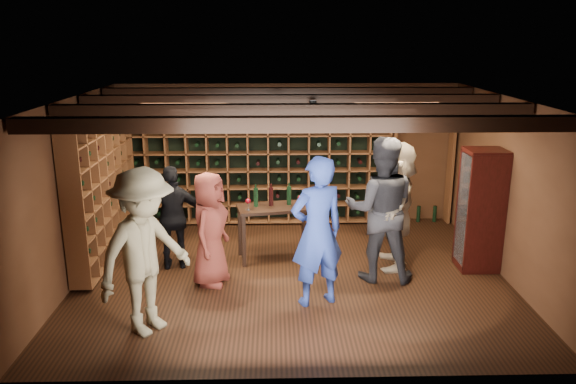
{
  "coord_description": "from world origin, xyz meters",
  "views": [
    {
      "loc": [
        -0.25,
        -7.4,
        3.32
      ],
      "look_at": [
        -0.05,
        0.2,
        1.18
      ],
      "focal_mm": 35.0,
      "sensor_mm": 36.0,
      "label": 1
    }
  ],
  "objects_px": {
    "man_blue_shirt": "(317,232)",
    "guest_beige": "(396,205)",
    "display_cabinet": "(480,212)",
    "guest_khaki": "(144,252)",
    "man_grey_suit": "(381,210)",
    "guest_woman_black": "(174,218)",
    "tasting_table": "(274,212)",
    "guest_red_floral": "(210,229)"
  },
  "relations": [
    {
      "from": "display_cabinet",
      "to": "man_blue_shirt",
      "type": "xyz_separation_m",
      "value": [
        -2.43,
        -1.05,
        0.11
      ]
    },
    {
      "from": "guest_red_floral",
      "to": "tasting_table",
      "type": "relative_size",
      "value": 1.33
    },
    {
      "from": "guest_red_floral",
      "to": "tasting_table",
      "type": "xyz_separation_m",
      "value": [
        0.87,
        0.87,
        -0.05
      ]
    },
    {
      "from": "display_cabinet",
      "to": "guest_khaki",
      "type": "bearing_deg",
      "value": -158.97
    },
    {
      "from": "man_blue_shirt",
      "to": "guest_woman_black",
      "type": "xyz_separation_m",
      "value": [
        -1.99,
        1.19,
        -0.2
      ]
    },
    {
      "from": "guest_khaki",
      "to": "guest_red_floral",
      "type": "bearing_deg",
      "value": 12.27
    },
    {
      "from": "display_cabinet",
      "to": "guest_red_floral",
      "type": "distance_m",
      "value": 3.86
    },
    {
      "from": "display_cabinet",
      "to": "guest_beige",
      "type": "relative_size",
      "value": 0.94
    },
    {
      "from": "guest_red_floral",
      "to": "guest_beige",
      "type": "height_order",
      "value": "guest_beige"
    },
    {
      "from": "guest_khaki",
      "to": "tasting_table",
      "type": "height_order",
      "value": "guest_khaki"
    },
    {
      "from": "guest_beige",
      "to": "man_blue_shirt",
      "type": "bearing_deg",
      "value": -37.77
    },
    {
      "from": "man_blue_shirt",
      "to": "tasting_table",
      "type": "distance_m",
      "value": 1.61
    },
    {
      "from": "guest_woman_black",
      "to": "tasting_table",
      "type": "height_order",
      "value": "guest_woman_black"
    },
    {
      "from": "man_grey_suit",
      "to": "man_blue_shirt",
      "type": "bearing_deg",
      "value": 45.88
    },
    {
      "from": "display_cabinet",
      "to": "guest_red_floral",
      "type": "relative_size",
      "value": 1.11
    },
    {
      "from": "man_grey_suit",
      "to": "guest_red_floral",
      "type": "relative_size",
      "value": 1.28
    },
    {
      "from": "man_grey_suit",
      "to": "guest_beige",
      "type": "height_order",
      "value": "man_grey_suit"
    },
    {
      "from": "man_blue_shirt",
      "to": "guest_beige",
      "type": "bearing_deg",
      "value": -156.75
    },
    {
      "from": "guest_red_floral",
      "to": "guest_khaki",
      "type": "relative_size",
      "value": 0.81
    },
    {
      "from": "display_cabinet",
      "to": "guest_red_floral",
      "type": "height_order",
      "value": "display_cabinet"
    },
    {
      "from": "guest_woman_black",
      "to": "guest_beige",
      "type": "relative_size",
      "value": 0.82
    },
    {
      "from": "display_cabinet",
      "to": "guest_woman_black",
      "type": "bearing_deg",
      "value": 178.19
    },
    {
      "from": "guest_beige",
      "to": "display_cabinet",
      "type": "bearing_deg",
      "value": 91.08
    },
    {
      "from": "man_blue_shirt",
      "to": "man_grey_suit",
      "type": "relative_size",
      "value": 0.95
    },
    {
      "from": "man_blue_shirt",
      "to": "tasting_table",
      "type": "relative_size",
      "value": 1.62
    },
    {
      "from": "guest_woman_black",
      "to": "guest_beige",
      "type": "bearing_deg",
      "value": 172.05
    },
    {
      "from": "man_blue_shirt",
      "to": "guest_red_floral",
      "type": "distance_m",
      "value": 1.55
    },
    {
      "from": "man_grey_suit",
      "to": "guest_beige",
      "type": "xyz_separation_m",
      "value": [
        0.31,
        0.46,
        -0.08
      ]
    },
    {
      "from": "man_blue_shirt",
      "to": "guest_woman_black",
      "type": "height_order",
      "value": "man_blue_shirt"
    },
    {
      "from": "man_blue_shirt",
      "to": "man_grey_suit",
      "type": "xyz_separation_m",
      "value": [
        0.93,
        0.74,
        0.05
      ]
    },
    {
      "from": "guest_khaki",
      "to": "guest_beige",
      "type": "bearing_deg",
      "value": -23.3
    },
    {
      "from": "display_cabinet",
      "to": "guest_khaki",
      "type": "xyz_separation_m",
      "value": [
        -4.42,
        -1.7,
        0.11
      ]
    },
    {
      "from": "guest_red_floral",
      "to": "guest_beige",
      "type": "distance_m",
      "value": 2.7
    },
    {
      "from": "man_grey_suit",
      "to": "guest_woman_black",
      "type": "xyz_separation_m",
      "value": [
        -2.91,
        0.45,
        -0.24
      ]
    },
    {
      "from": "guest_khaki",
      "to": "tasting_table",
      "type": "distance_m",
      "value": 2.61
    },
    {
      "from": "man_blue_shirt",
      "to": "guest_woman_black",
      "type": "relative_size",
      "value": 1.25
    },
    {
      "from": "display_cabinet",
      "to": "tasting_table",
      "type": "distance_m",
      "value": 2.99
    },
    {
      "from": "man_blue_shirt",
      "to": "guest_red_floral",
      "type": "xyz_separation_m",
      "value": [
        -1.4,
        0.63,
        -0.18
      ]
    },
    {
      "from": "display_cabinet",
      "to": "man_grey_suit",
      "type": "height_order",
      "value": "man_grey_suit"
    },
    {
      "from": "guest_khaki",
      "to": "guest_beige",
      "type": "xyz_separation_m",
      "value": [
        3.23,
        1.85,
        -0.04
      ]
    },
    {
      "from": "man_grey_suit",
      "to": "tasting_table",
      "type": "distance_m",
      "value": 1.66
    },
    {
      "from": "guest_beige",
      "to": "man_grey_suit",
      "type": "bearing_deg",
      "value": -25.76
    }
  ]
}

